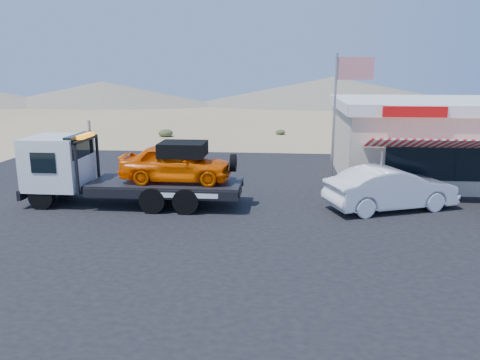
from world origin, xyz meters
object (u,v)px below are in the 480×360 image
at_px(tow_truck, 128,168).
at_px(jerky_store, 440,138).
at_px(white_sedan, 391,188).
at_px(flagpole, 340,109).

distance_m(tow_truck, jerky_store, 15.48).
xyz_separation_m(tow_truck, white_sedan, (10.43, 0.27, -0.68)).
bearing_deg(white_sedan, flagpole, 28.36).
height_order(jerky_store, flagpole, flagpole).
distance_m(jerky_store, flagpole, 7.36).
xyz_separation_m(white_sedan, jerky_store, (3.66, 6.11, 1.13)).
xyz_separation_m(tow_truck, jerky_store, (14.09, 6.37, 0.45)).
bearing_deg(tow_truck, white_sedan, 1.48).
bearing_deg(jerky_store, flagpole, -141.21).
bearing_deg(white_sedan, tow_truck, 70.46).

